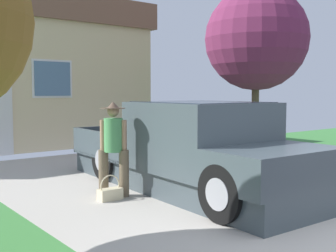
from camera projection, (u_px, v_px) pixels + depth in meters
The scene contains 5 objects.
pickup_truck at pixel (197, 152), 7.37m from camera, with size 2.15×5.56×1.59m.
person_with_hat at pixel (113, 146), 7.04m from camera, with size 0.41×0.42×1.59m.
handbag at pixel (110, 193), 6.85m from camera, with size 0.39×0.19×0.41m.
neighbor_tree at pixel (254, 40), 12.09m from camera, with size 2.95×2.95×4.74m.
wheeled_trash_bin at pixel (171, 131), 12.56m from camera, with size 0.60×0.72×1.12m.
Camera 1 is at (-4.61, -1.99, 1.75)m, focal length 45.16 mm.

